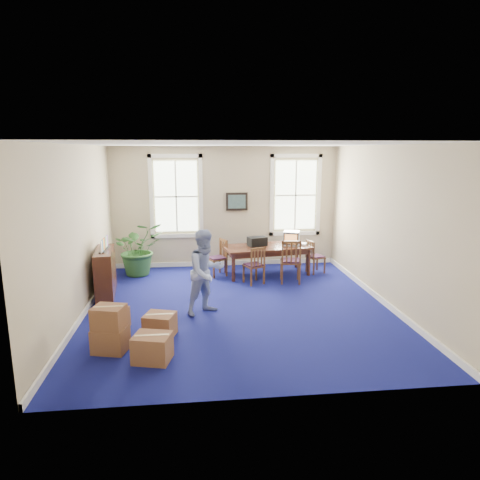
{
  "coord_description": "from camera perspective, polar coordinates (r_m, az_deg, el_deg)",
  "views": [
    {
      "loc": [
        -0.86,
        -8.1,
        3.09
      ],
      "look_at": [
        0.1,
        0.6,
        1.25
      ],
      "focal_mm": 32.0,
      "sensor_mm": 36.0,
      "label": 1
    }
  ],
  "objects": [
    {
      "name": "man",
      "position": [
        8.18,
        -4.55,
        -4.28
      ],
      "size": [
        1.01,
        0.96,
        1.64
      ],
      "primitive_type": "imported",
      "rotation": [
        0.0,
        0.0,
        0.59
      ],
      "color": "#8A9BCC",
      "rests_on": "ground"
    },
    {
      "name": "wall_back",
      "position": [
        11.48,
        -1.95,
        4.41
      ],
      "size": [
        6.5,
        0.0,
        6.5
      ],
      "primitive_type": "plane",
      "rotation": [
        1.57,
        0.0,
        0.0
      ],
      "color": "tan",
      "rests_on": "ground"
    },
    {
      "name": "baseboard_right",
      "position": [
        9.46,
        18.13,
        -7.43
      ],
      "size": [
        0.04,
        6.5,
        0.12
      ],
      "primitive_type": "cube",
      "color": "white",
      "rests_on": "ground"
    },
    {
      "name": "chair_near_left",
      "position": [
        10.07,
        1.85,
        -3.33
      ],
      "size": [
        0.53,
        0.53,
        0.9
      ],
      "primitive_type": null,
      "rotation": [
        0.0,
        0.0,
        3.54
      ],
      "color": "brown",
      "rests_on": "ground"
    },
    {
      "name": "cardboard_boxes",
      "position": [
        7.13,
        -15.27,
        -10.85
      ],
      "size": [
        1.63,
        1.63,
        0.78
      ],
      "primitive_type": null,
      "rotation": [
        0.0,
        0.0,
        -0.23
      ],
      "color": "brown",
      "rests_on": "ground"
    },
    {
      "name": "baseboard_left",
      "position": [
        8.9,
        -19.83,
        -8.76
      ],
      "size": [
        0.04,
        6.5,
        0.12
      ],
      "primitive_type": "cube",
      "color": "white",
      "rests_on": "ground"
    },
    {
      "name": "game_console",
      "position": [
        10.96,
        8.41,
        -0.54
      ],
      "size": [
        0.23,
        0.26,
        0.05
      ],
      "primitive_type": "cube",
      "rotation": [
        0.0,
        0.0,
        -0.36
      ],
      "color": "white",
      "rests_on": "conference_table"
    },
    {
      "name": "brochure_rack",
      "position": [
        9.41,
        -17.63,
        -0.81
      ],
      "size": [
        0.28,
        0.63,
        0.27
      ],
      "primitive_type": null,
      "rotation": [
        0.0,
        0.0,
        0.28
      ],
      "color": "#99999E",
      "rests_on": "credenza"
    },
    {
      "name": "chair_end_right",
      "position": [
        11.13,
        10.07,
        -2.16
      ],
      "size": [
        0.48,
        0.48,
        0.85
      ],
      "primitive_type": null,
      "rotation": [
        0.0,
        0.0,
        1.89
      ],
      "color": "brown",
      "rests_on": "ground"
    },
    {
      "name": "window_left",
      "position": [
        11.4,
        -8.51,
        5.75
      ],
      "size": [
        1.4,
        0.12,
        2.2
      ],
      "primitive_type": null,
      "color": "white",
      "rests_on": "ground"
    },
    {
      "name": "crt_tv",
      "position": [
        10.91,
        6.88,
        0.26
      ],
      "size": [
        0.51,
        0.53,
        0.36
      ],
      "primitive_type": null,
      "rotation": [
        0.0,
        0.0,
        -0.32
      ],
      "color": "#B7B7BC",
      "rests_on": "conference_table"
    },
    {
      "name": "credenza",
      "position": [
        9.56,
        -17.5,
        -4.48
      ],
      "size": [
        0.49,
        1.28,
        0.98
      ],
      "primitive_type": "cube",
      "rotation": [
        0.0,
        0.0,
        0.11
      ],
      "color": "#422115",
      "rests_on": "ground"
    },
    {
      "name": "chair_end_left",
      "position": [
        10.7,
        -3.12,
        -2.39
      ],
      "size": [
        0.55,
        0.55,
        0.92
      ],
      "primitive_type": null,
      "rotation": [
        0.0,
        0.0,
        -1.14
      ],
      "color": "brown",
      "rests_on": "ground"
    },
    {
      "name": "wall_front",
      "position": [
        5.15,
        3.59,
        -4.98
      ],
      "size": [
        6.5,
        0.0,
        6.5
      ],
      "primitive_type": "plane",
      "rotation": [
        -1.57,
        0.0,
        0.0
      ],
      "color": "tan",
      "rests_on": "ground"
    },
    {
      "name": "wall_left",
      "position": [
        8.51,
        -20.75,
        1.01
      ],
      "size": [
        0.0,
        6.5,
        6.5
      ],
      "primitive_type": "plane",
      "rotation": [
        1.57,
        0.0,
        1.57
      ],
      "color": "tan",
      "rests_on": "ground"
    },
    {
      "name": "chair_near_right",
      "position": [
        10.21,
        6.75,
        -2.76
      ],
      "size": [
        0.54,
        0.54,
        1.05
      ],
      "primitive_type": null,
      "rotation": [
        0.0,
        0.0,
        2.98
      ],
      "color": "brown",
      "rests_on": "ground"
    },
    {
      "name": "floor",
      "position": [
        8.71,
        -0.23,
        -8.9
      ],
      "size": [
        6.5,
        6.5,
        0.0
      ],
      "primitive_type": "plane",
      "color": "navy",
      "rests_on": "ground"
    },
    {
      "name": "wall_right",
      "position": [
        9.1,
        18.92,
        1.8
      ],
      "size": [
        0.0,
        6.5,
        6.5
      ],
      "primitive_type": "plane",
      "rotation": [
        1.57,
        0.0,
        -1.57
      ],
      "color": "tan",
      "rests_on": "ground"
    },
    {
      "name": "equipment_bag",
      "position": [
        10.76,
        2.31,
        -0.18
      ],
      "size": [
        0.52,
        0.42,
        0.23
      ],
      "primitive_type": "cube",
      "rotation": [
        0.0,
        0.0,
        0.3
      ],
      "color": "black",
      "rests_on": "conference_table"
    },
    {
      "name": "window_right",
      "position": [
        11.72,
        7.4,
        5.95
      ],
      "size": [
        1.4,
        0.12,
        2.2
      ],
      "primitive_type": null,
      "color": "white",
      "rests_on": "ground"
    },
    {
      "name": "ceiling",
      "position": [
        8.15,
        -0.24,
        12.64
      ],
      "size": [
        6.5,
        6.5,
        0.0
      ],
      "primitive_type": "plane",
      "rotation": [
        3.14,
        0.0,
        0.0
      ],
      "color": "white",
      "rests_on": "ground"
    },
    {
      "name": "potted_plant",
      "position": [
        11.03,
        -13.36,
        -1.12
      ],
      "size": [
        1.5,
        1.41,
        1.35
      ],
      "primitive_type": "imported",
      "rotation": [
        0.0,
        0.0,
        0.36
      ],
      "color": "#285723",
      "rests_on": "ground"
    },
    {
      "name": "wall_picture",
      "position": [
        11.44,
        -0.43,
        5.14
      ],
      "size": [
        0.58,
        0.06,
        0.48
      ],
      "primitive_type": null,
      "color": "black",
      "rests_on": "ground"
    },
    {
      "name": "conference_table",
      "position": [
        10.86,
        3.6,
        -2.68
      ],
      "size": [
        2.28,
        1.3,
        0.73
      ],
      "primitive_type": null,
      "rotation": [
        0.0,
        0.0,
        0.16
      ],
      "color": "#422115",
      "rests_on": "ground"
    },
    {
      "name": "baseboard_back",
      "position": [
        11.75,
        -1.88,
        -3.08
      ],
      "size": [
        6.0,
        0.04,
        0.12
      ],
      "primitive_type": "cube",
      "color": "white",
      "rests_on": "ground"
    }
  ]
}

